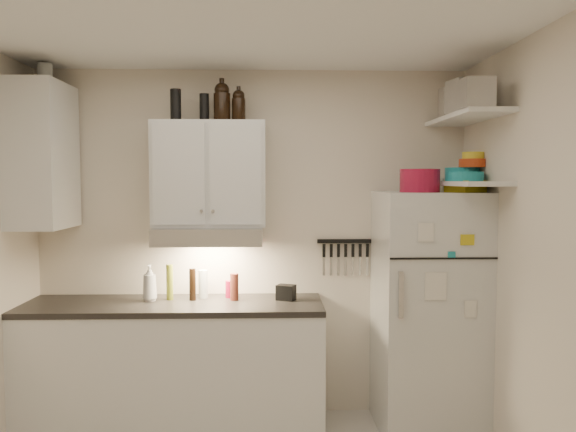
{
  "coord_description": "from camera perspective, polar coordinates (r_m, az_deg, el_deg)",
  "views": [
    {
      "loc": [
        0.14,
        -2.73,
        1.79
      ],
      "look_at": [
        0.25,
        0.9,
        1.55
      ],
      "focal_mm": 35.0,
      "sensor_mm": 36.0,
      "label": 1
    }
  ],
  "objects": [
    {
      "name": "ceiling",
      "position": [
        2.85,
        -4.77,
        20.49
      ],
      "size": [
        3.2,
        3.0,
        0.02
      ],
      "primitive_type": "cube",
      "color": "white",
      "rests_on": "ground"
    },
    {
      "name": "back_wall",
      "position": [
        4.27,
        -3.61,
        -2.83
      ],
      "size": [
        3.2,
        0.02,
        2.6
      ],
      "primitive_type": "cube",
      "color": "beige",
      "rests_on": "ground"
    },
    {
      "name": "right_wall",
      "position": [
        3.14,
        26.37,
        -5.58
      ],
      "size": [
        0.02,
        3.0,
        2.6
      ],
      "primitive_type": "cube",
      "color": "beige",
      "rests_on": "ground"
    },
    {
      "name": "base_cabinet",
      "position": [
        4.21,
        -11.48,
        -15.01
      ],
      "size": [
        2.1,
        0.6,
        0.88
      ],
      "primitive_type": "cube",
      "color": "white",
      "rests_on": "floor"
    },
    {
      "name": "countertop",
      "position": [
        4.09,
        -11.56,
        -8.88
      ],
      "size": [
        2.1,
        0.62,
        0.04
      ],
      "primitive_type": "cube",
      "color": "black",
      "rests_on": "base_cabinet"
    },
    {
      "name": "upper_cabinet",
      "position": [
        4.09,
        -7.94,
        4.23
      ],
      "size": [
        0.8,
        0.33,
        0.75
      ],
      "primitive_type": "cube",
      "color": "white",
      "rests_on": "back_wall"
    },
    {
      "name": "side_cabinet",
      "position": [
        4.24,
        -23.69,
        5.63
      ],
      "size": [
        0.33,
        0.55,
        1.0
      ],
      "primitive_type": "cube",
      "color": "white",
      "rests_on": "left_wall"
    },
    {
      "name": "range_hood",
      "position": [
        4.04,
        -7.98,
        -1.94
      ],
      "size": [
        0.76,
        0.46,
        0.12
      ],
      "primitive_type": "cube",
      "color": "silver",
      "rests_on": "back_wall"
    },
    {
      "name": "fridge",
      "position": [
        4.15,
        14.01,
        -9.43
      ],
      "size": [
        0.7,
        0.68,
        1.7
      ],
      "primitive_type": "cube",
      "color": "silver",
      "rests_on": "floor"
    },
    {
      "name": "shelf_hi",
      "position": [
        4.0,
        17.65,
        9.49
      ],
      "size": [
        0.3,
        0.95,
        0.03
      ],
      "primitive_type": "cube",
      "color": "white",
      "rests_on": "right_wall"
    },
    {
      "name": "shelf_lo",
      "position": [
        3.98,
        17.53,
        3.17
      ],
      "size": [
        0.3,
        0.95,
        0.03
      ],
      "primitive_type": "cube",
      "color": "white",
      "rests_on": "right_wall"
    },
    {
      "name": "knife_strip",
      "position": [
        4.28,
        5.8,
        -2.56
      ],
      "size": [
        0.42,
        0.02,
        0.03
      ],
      "primitive_type": "cube",
      "color": "black",
      "rests_on": "back_wall"
    },
    {
      "name": "dutch_oven",
      "position": [
        3.96,
        13.23,
        3.52
      ],
      "size": [
        0.34,
        0.34,
        0.16
      ],
      "primitive_type": "cylinder",
      "rotation": [
        0.0,
        0.0,
        -0.31
      ],
      "color": "maroon",
      "rests_on": "fridge"
    },
    {
      "name": "book_stack",
      "position": [
        3.99,
        17.41,
        2.88
      ],
      "size": [
        0.27,
        0.29,
        0.08
      ],
      "primitive_type": "cube",
      "rotation": [
        0.0,
        0.0,
        0.42
      ],
      "color": "gold",
      "rests_on": "fridge"
    },
    {
      "name": "spice_jar",
      "position": [
        3.99,
        15.15,
        3.05
      ],
      "size": [
        0.06,
        0.06,
        0.1
      ],
      "primitive_type": "cylinder",
      "rotation": [
        0.0,
        0.0,
        0.04
      ],
      "color": "silver",
      "rests_on": "fridge"
    },
    {
      "name": "stock_pot",
      "position": [
        4.29,
        17.07,
        10.79
      ],
      "size": [
        0.36,
        0.36,
        0.22
      ],
      "primitive_type": "cylinder",
      "rotation": [
        0.0,
        0.0,
        0.18
      ],
      "color": "silver",
      "rests_on": "shelf_hi"
    },
    {
      "name": "tin_a",
      "position": [
        3.86,
        17.66,
        11.5
      ],
      "size": [
        0.24,
        0.22,
        0.21
      ],
      "primitive_type": "cube",
      "rotation": [
        0.0,
        0.0,
        0.17
      ],
      "color": "#AAAAAD",
      "rests_on": "shelf_hi"
    },
    {
      "name": "tin_b",
      "position": [
        3.62,
        18.61,
        11.74
      ],
      "size": [
        0.18,
        0.18,
        0.18
      ],
      "primitive_type": "cube",
      "rotation": [
        0.0,
        0.0,
        -0.01
      ],
      "color": "#AAAAAD",
      "rests_on": "shelf_hi"
    },
    {
      "name": "bowl_teal",
      "position": [
        4.17,
        17.28,
        4.06
      ],
      "size": [
        0.24,
        0.24,
        0.1
      ],
      "primitive_type": "cylinder",
      "color": "teal",
      "rests_on": "shelf_lo"
    },
    {
      "name": "bowl_orange",
      "position": [
        4.1,
        18.29,
        5.12
      ],
      "size": [
        0.19,
        0.19,
        0.06
      ],
      "primitive_type": "cylinder",
      "color": "red",
      "rests_on": "bowl_teal"
    },
    {
      "name": "bowl_yellow",
      "position": [
        4.11,
        18.31,
        5.86
      ],
      "size": [
        0.15,
        0.15,
        0.05
      ],
      "primitive_type": "cylinder",
      "color": "yellow",
      "rests_on": "bowl_orange"
    },
    {
      "name": "plates",
      "position": [
        3.99,
        17.46,
        3.85
      ],
      "size": [
        0.3,
        0.3,
        0.06
      ],
      "primitive_type": "cylinder",
      "rotation": [
        0.0,
        0.0,
        -0.19
      ],
      "color": "teal",
      "rests_on": "shelf_lo"
    },
    {
      "name": "growler_a",
      "position": [
        4.08,
        -6.72,
        11.48
      ],
      "size": [
        0.15,
        0.15,
        0.28
      ],
      "primitive_type": null,
      "rotation": [
        0.0,
        0.0,
        0.29
      ],
      "color": "black",
      "rests_on": "upper_cabinet"
    },
    {
      "name": "growler_b",
      "position": [
        4.07,
        -5.03,
        11.16
      ],
      "size": [
        0.13,
        0.13,
        0.23
      ],
      "primitive_type": null,
      "rotation": [
        0.0,
        0.0,
        0.43
      ],
      "color": "black",
      "rests_on": "upper_cabinet"
    },
    {
      "name": "thermos_a",
      "position": [
        4.11,
        -8.5,
        10.83
      ],
      "size": [
        0.09,
        0.09,
        0.2
      ],
      "primitive_type": "cylinder",
      "rotation": [
        0.0,
        0.0,
        0.42
      ],
      "color": "black",
      "rests_on": "upper_cabinet"
    },
    {
      "name": "thermos_b",
      "position": [
        4.09,
        -11.34,
        11.0
      ],
      "size": [
        0.09,
        0.09,
        0.22
      ],
      "primitive_type": "cylinder",
      "rotation": [
        0.0,
        0.0,
        -0.19
      ],
      "color": "black",
      "rests_on": "upper_cabinet"
    },
    {
      "name": "side_jar",
      "position": [
        4.34,
        -23.46,
        13.13
      ],
      "size": [
        0.13,
        0.13,
        0.14
      ],
      "primitive_type": "cylinder",
      "rotation": [
        0.0,
        0.0,
        -0.28
      ],
      "color": "silver",
      "rests_on": "side_cabinet"
    },
    {
      "name": "soap_bottle",
      "position": [
        4.15,
        -13.87,
        -6.39
      ],
      "size": [
        0.12,
        0.12,
        0.29
      ],
      "primitive_type": "imported",
      "rotation": [
        0.0,
        0.0,
        -0.1
      ],
      "color": "white",
      "rests_on": "countertop"
    },
    {
      "name": "pepper_mill",
      "position": [
        4.07,
        -5.48,
        -7.18
      ],
      "size": [
        0.07,
        0.07,
        0.19
      ],
      "primitive_type": "cylinder",
      "rotation": [
        0.0,
        0.0,
        0.13
      ],
      "color": "#5D271C",
      "rests_on": "countertop"
    },
    {
      "name": "oil_bottle",
      "position": [
        4.15,
        -11.93,
        -6.59
      ],
      "size": [
        0.07,
        0.07,
        0.26
      ],
      "primitive_type": "cylinder",
      "rotation": [
        0.0,
        0.0,
        -0.42
      ],
      "color": "olive",
      "rests_on": "countertop"
    },
    {
      "name": "vinegar_bottle",
      "position": [
        4.11,
        -9.67,
        -6.86
      ],
      "size": [
        0.06,
        0.06,
        0.23
      ],
      "primitive_type": "cylinder",
      "rotation": [
        0.0,
        0.0,
        -0.31
      ],
      "color": "black",
      "rests_on": "countertop"
    },
    {
      "name": "clear_bottle",
      "position": [
        4.18,
        -8.61,
        -6.85
      ],
      "size": [
        0.09,
        0.09,
        0.21
      ],
      "primitive_type": "cylinder",
      "rotation": [
        0.0,
        0.0,
        -0.4
      ],
      "color": "silver",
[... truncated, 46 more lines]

